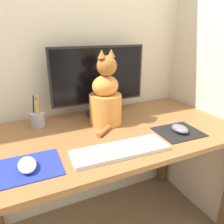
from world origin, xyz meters
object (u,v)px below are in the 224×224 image
computer_mouse_left (27,165)px  cat (106,98)px  keyboard (120,150)px  computer_mouse_right (180,129)px  pen_cup (38,119)px  monitor (99,78)px

computer_mouse_left → cat: (0.44, 0.28, 0.13)m
keyboard → computer_mouse_right: computer_mouse_right is taller
keyboard → pen_cup: 0.51m
monitor → keyboard: size_ratio=1.34×
monitor → pen_cup: monitor is taller
computer_mouse_right → pen_cup: size_ratio=0.58×
monitor → computer_mouse_right: (0.27, -0.42, -0.21)m
computer_mouse_left → computer_mouse_right: bearing=0.4°
cat → computer_mouse_right: bearing=-61.9°
keyboard → computer_mouse_right: (0.36, 0.04, 0.01)m
monitor → computer_mouse_right: size_ratio=5.72×
cat → monitor: bearing=64.1°
monitor → cat: bearing=-97.4°
keyboard → pen_cup: pen_cup is taller
keyboard → pen_cup: bearing=126.0°
computer_mouse_left → pen_cup: pen_cup is taller
monitor → keyboard: bearing=-101.0°
computer_mouse_left → monitor: bearing=42.4°
monitor → computer_mouse_left: monitor is taller
computer_mouse_left → cat: size_ratio=0.28×
keyboard → pen_cup: (-0.28, 0.43, 0.03)m
keyboard → cat: (0.07, 0.32, 0.14)m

